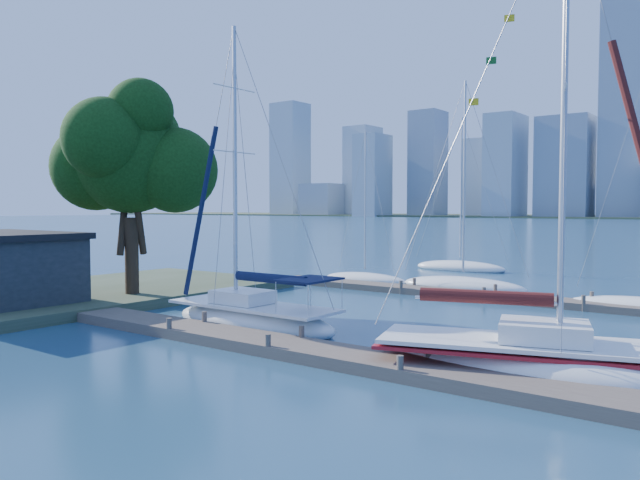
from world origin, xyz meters
The scene contains 10 objects.
ground centered at (0.00, 0.00, 0.00)m, with size 700.00×700.00×0.00m, color navy.
near_dock centered at (0.00, 0.00, 0.20)m, with size 26.00×2.00×0.40m, color brown.
far_dock centered at (2.00, 16.00, 0.18)m, with size 30.00×1.80×0.36m, color brown.
shore centered at (-17.00, 3.00, 0.25)m, with size 12.00×22.00×0.50m, color #38472D.
tree centered at (-13.55, 3.78, 7.76)m, with size 8.34×7.63×11.40m.
sailboat_navy centered at (-3.96, 2.63, 1.03)m, with size 8.33×2.73×13.10m.
sailboat_maroon centered at (7.50, 2.00, 1.13)m, with size 9.41×5.48×14.86m.
bg_boat_0 centered at (-8.67, 18.67, 0.22)m, with size 6.55×4.13×10.37m.
bg_boat_1 centered at (-1.83, 18.93, 0.28)m, with size 7.95×2.46×12.92m.
bg_boat_6 centered at (-6.92, 29.94, 0.26)m, with size 7.66×2.95×12.43m.
Camera 1 is at (13.62, -16.28, 5.00)m, focal length 35.00 mm.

